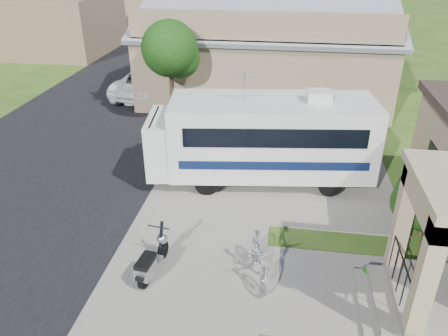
# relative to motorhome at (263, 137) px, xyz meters

# --- Properties ---
(ground) EXTENTS (120.00, 120.00, 0.00)m
(ground) POSITION_rel_motorhome_xyz_m (-0.55, -4.27, -1.63)
(ground) COLOR #234613
(street_slab) EXTENTS (9.00, 80.00, 0.02)m
(street_slab) POSITION_rel_motorhome_xyz_m (-8.05, 5.73, -1.62)
(street_slab) COLOR black
(street_slab) RESTS_ON ground
(sidewalk_slab) EXTENTS (4.00, 80.00, 0.06)m
(sidewalk_slab) POSITION_rel_motorhome_xyz_m (-1.55, 5.73, -1.60)
(sidewalk_slab) COLOR slate
(sidewalk_slab) RESTS_ON ground
(driveway_slab) EXTENTS (7.00, 6.00, 0.05)m
(driveway_slab) POSITION_rel_motorhome_xyz_m (0.95, 0.23, -1.61)
(driveway_slab) COLOR slate
(driveway_slab) RESTS_ON ground
(walk_slab) EXTENTS (4.00, 3.00, 0.05)m
(walk_slab) POSITION_rel_motorhome_xyz_m (2.45, -5.27, -1.61)
(walk_slab) COLOR slate
(walk_slab) RESTS_ON ground
(warehouse) EXTENTS (12.50, 8.40, 5.04)m
(warehouse) POSITION_rel_motorhome_xyz_m (-0.55, 9.70, 0.36)
(warehouse) COLOR #78694B
(warehouse) RESTS_ON ground
(distant_bldg_far) EXTENTS (10.00, 8.00, 4.00)m
(distant_bldg_far) POSITION_rel_motorhome_xyz_m (-17.55, 17.73, 0.37)
(distant_bldg_far) COLOR brown
(distant_bldg_far) RESTS_ON ground
(distant_bldg_near) EXTENTS (8.00, 7.00, 3.20)m
(distant_bldg_near) POSITION_rel_motorhome_xyz_m (-15.55, 29.73, -0.03)
(distant_bldg_near) COLOR #78694B
(distant_bldg_near) RESTS_ON ground
(street_tree_a) EXTENTS (2.44, 2.40, 4.58)m
(street_tree_a) POSITION_rel_motorhome_xyz_m (-4.25, 4.78, 1.62)
(street_tree_a) COLOR black
(street_tree_a) RESTS_ON ground
(street_tree_b) EXTENTS (2.44, 2.40, 4.73)m
(street_tree_b) POSITION_rel_motorhome_xyz_m (-4.25, 14.78, 1.76)
(street_tree_b) COLOR black
(street_tree_b) RESTS_ON ground
(street_tree_c) EXTENTS (2.44, 2.40, 4.42)m
(street_tree_c) POSITION_rel_motorhome_xyz_m (-4.25, 23.78, 1.47)
(street_tree_c) COLOR black
(street_tree_c) RESTS_ON ground
(motorhome) EXTENTS (7.65, 3.24, 3.80)m
(motorhome) POSITION_rel_motorhome_xyz_m (0.00, 0.00, 0.00)
(motorhome) COLOR silver
(motorhome) RESTS_ON ground
(shrub) EXTENTS (2.08, 1.98, 2.55)m
(shrub) POSITION_rel_motorhome_xyz_m (4.78, -2.49, -0.33)
(shrub) COLOR black
(shrub) RESTS_ON ground
(scooter) EXTENTS (0.62, 1.66, 1.09)m
(scooter) POSITION_rel_motorhome_xyz_m (-2.33, -5.33, -1.15)
(scooter) COLOR black
(scooter) RESTS_ON ground
(bicycle) EXTENTS (0.99, 1.94, 1.12)m
(bicycle) POSITION_rel_motorhome_xyz_m (0.29, -5.02, -1.07)
(bicycle) COLOR #98989F
(bicycle) RESTS_ON ground
(pickup_truck) EXTENTS (3.43, 5.94, 1.56)m
(pickup_truck) POSITION_rel_motorhome_xyz_m (-6.46, 8.55, -0.85)
(pickup_truck) COLOR white
(pickup_truck) RESTS_ON ground
(van) EXTENTS (3.08, 6.63, 1.87)m
(van) POSITION_rel_motorhome_xyz_m (-7.34, 15.83, -0.70)
(van) COLOR white
(van) RESTS_ON ground
(garden_hose) EXTENTS (0.35, 0.35, 0.16)m
(garden_hose) POSITION_rel_motorhome_xyz_m (3.03, -4.53, -1.56)
(garden_hose) COLOR #156916
(garden_hose) RESTS_ON ground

